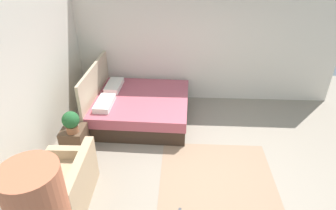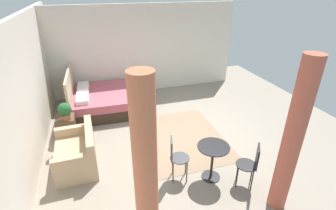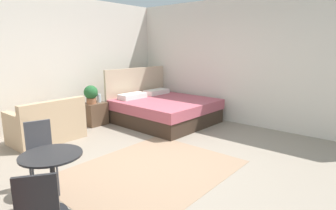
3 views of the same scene
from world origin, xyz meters
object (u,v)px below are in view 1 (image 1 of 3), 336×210
object	(u,v)px
nightstand	(75,140)
potted_plant	(71,121)
vase	(75,121)
couch	(65,188)
bed	(139,107)

from	to	relation	value
nightstand	potted_plant	xyz separation A→B (m)	(-0.10, -0.04, 0.49)
potted_plant	vase	xyz separation A→B (m)	(0.22, 0.02, -0.13)
couch	potted_plant	xyz separation A→B (m)	(1.15, 0.23, 0.45)
bed	vase	size ratio (longest dim) A/B	10.99
potted_plant	vase	bearing A→B (deg)	5.07
bed	potted_plant	world-z (taller)	bed
bed	couch	bearing A→B (deg)	162.23
bed	vase	bearing A→B (deg)	136.13
bed	couch	world-z (taller)	bed
couch	vase	distance (m)	1.43
couch	nightstand	size ratio (longest dim) A/B	2.45
couch	nightstand	xyz separation A→B (m)	(1.25, 0.27, -0.04)
couch	vase	size ratio (longest dim) A/B	6.55
bed	vase	distance (m)	1.52
couch	nightstand	world-z (taller)	couch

